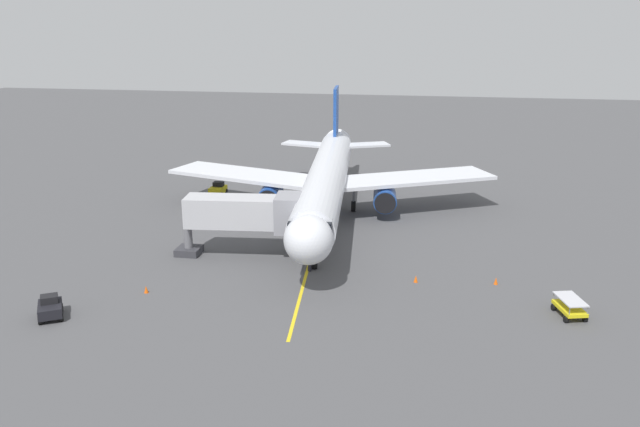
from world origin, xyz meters
TOP-DOWN VIEW (x-y plane):
  - ground_plane at (0.00, 0.00)m, footprint 220.00×220.00m
  - apron_lead_in_line at (-1.49, 5.33)m, footprint 3.88×39.86m
  - airplane at (-1.46, -0.95)m, footprint 34.66×40.35m
  - jet_bridge at (2.85, 10.77)m, footprint 11.50×3.84m
  - ground_crew_marshaller at (-2.42, 13.33)m, footprint 0.45×0.35m
  - baggage_cart_near_nose at (-21.31, 18.31)m, footprint 2.11×2.88m
  - tug_portside at (13.22, 24.58)m, footprint 2.46×2.74m
  - tug_starboard_side at (12.16, -7.64)m, footprint 1.62×2.35m
  - safety_cone_nose_left at (-10.86, 14.18)m, footprint 0.32×0.32m
  - safety_cone_nose_right at (-16.86, 13.55)m, footprint 0.32×0.32m
  - safety_cone_wing_port at (8.62, 19.61)m, footprint 0.32×0.32m

SIDE VIEW (x-z plane):
  - ground_plane at x=0.00m, z-range 0.00..0.00m
  - apron_lead_in_line at x=-1.49m, z-range 0.00..0.01m
  - safety_cone_nose_left at x=-10.86m, z-range 0.00..0.55m
  - safety_cone_nose_right at x=-16.86m, z-range 0.00..0.55m
  - safety_cone_wing_port at x=8.62m, z-range 0.00..0.55m
  - baggage_cart_near_nose at x=-21.31m, z-range 0.02..1.29m
  - tug_portside at x=13.22m, z-range -0.05..1.45m
  - tug_starboard_side at x=12.16m, z-range -0.05..1.45m
  - ground_crew_marshaller at x=-2.42m, z-range 0.03..1.74m
  - jet_bridge at x=2.85m, z-range 1.06..6.46m
  - airplane at x=-1.46m, z-range -1.75..9.75m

